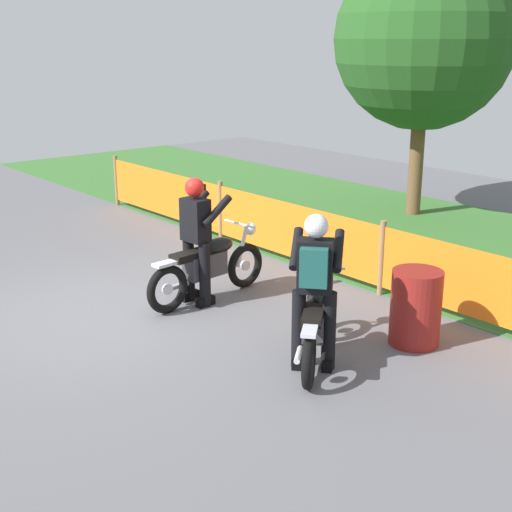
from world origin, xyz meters
TOP-DOWN VIEW (x-y plane):
  - ground at (0.00, 0.00)m, footprint 24.00×24.00m
  - grass_verge at (0.00, 5.97)m, footprint 24.00×5.61m
  - barrier_fence at (0.00, 3.17)m, footprint 10.82×0.08m
  - tree_leftmost at (-0.83, 7.29)m, footprint 3.39×3.39m
  - motorcycle_lead at (2.65, 1.04)m, footprint 1.29×1.52m
  - motorcycle_trailing at (0.40, 1.29)m, footprint 0.60×2.02m
  - rider_lead at (2.78, 0.89)m, footprint 0.75×0.78m
  - rider_trailing at (0.41, 1.09)m, footprint 0.58×0.59m
  - oil_drum at (3.09, 2.22)m, footprint 0.58×0.58m

SIDE VIEW (x-z plane):
  - ground at x=0.00m, z-range -0.02..0.00m
  - grass_verge at x=0.00m, z-range 0.00..0.01m
  - motorcycle_lead at x=2.65m, z-range -0.01..0.88m
  - oil_drum at x=3.09m, z-range 0.00..0.88m
  - motorcycle_trailing at x=0.40m, z-range -0.01..0.94m
  - barrier_fence at x=0.00m, z-range 0.02..1.07m
  - rider_trailing at x=0.41m, z-range 0.07..1.76m
  - rider_lead at x=2.78m, z-range 0.11..1.80m
  - tree_leftmost at x=-0.83m, z-range 0.83..5.89m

